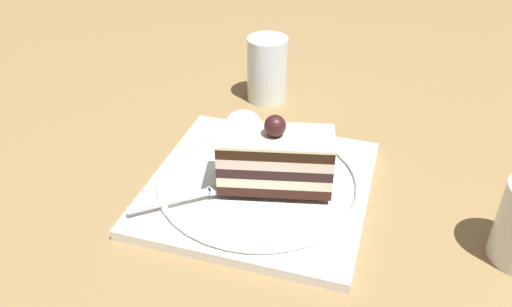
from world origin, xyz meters
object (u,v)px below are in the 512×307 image
object	(u,v)px
cake_slice	(275,159)
drink_glass_far	(267,73)
whipped_cream_dollop	(243,127)
fork	(195,195)
dessert_plate	(256,184)

from	to	relation	value
cake_slice	drink_glass_far	xyz separation A→B (m)	(0.08, -0.20, -0.01)
whipped_cream_dollop	fork	size ratio (longest dim) A/B	0.45
cake_slice	drink_glass_far	world-z (taller)	cake_slice
dessert_plate	drink_glass_far	bearing A→B (deg)	-72.82
whipped_cream_dollop	fork	world-z (taller)	whipped_cream_dollop
cake_slice	drink_glass_far	distance (m)	0.22
fork	drink_glass_far	xyz separation A→B (m)	(0.02, -0.26, 0.02)
whipped_cream_dollop	drink_glass_far	world-z (taller)	drink_glass_far
cake_slice	whipped_cream_dollop	xyz separation A→B (m)	(0.06, -0.06, -0.01)
fork	dessert_plate	bearing A→B (deg)	-129.85
whipped_cream_dollop	cake_slice	bearing A→B (deg)	134.35
cake_slice	fork	bearing A→B (deg)	37.44
dessert_plate	whipped_cream_dollop	size ratio (longest dim) A/B	5.50
drink_glass_far	cake_slice	bearing A→B (deg)	112.49
dessert_plate	drink_glass_far	xyz separation A→B (m)	(0.06, -0.20, 0.03)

